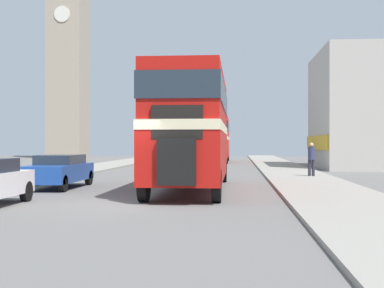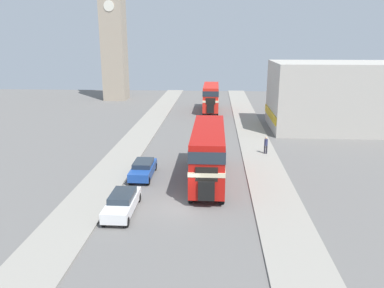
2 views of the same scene
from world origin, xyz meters
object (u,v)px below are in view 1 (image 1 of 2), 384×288
at_px(pedestrian_walking, 311,157).
at_px(church_tower, 68,11).
at_px(double_decker_bus, 192,123).
at_px(car_parked_mid, 59,170).
at_px(bus_distant, 216,136).

xyz_separation_m(pedestrian_walking, church_tower, (-24.09, 34.27, 16.52)).
bearing_deg(church_tower, double_decker_bus, -66.11).
xyz_separation_m(double_decker_bus, car_parked_mid, (-5.47, 0.46, -1.90)).
relative_size(double_decker_bus, church_tower, 0.31).
bearing_deg(pedestrian_walking, church_tower, 125.10).
bearing_deg(bus_distant, church_tower, 148.67).
bearing_deg(pedestrian_walking, car_parked_mid, -147.86).
relative_size(double_decker_bus, pedestrian_walking, 6.23).
distance_m(pedestrian_walking, church_tower, 45.03).
relative_size(bus_distant, car_parked_mid, 2.19).
relative_size(pedestrian_walking, church_tower, 0.05).
relative_size(bus_distant, pedestrian_walking, 5.56).
distance_m(bus_distant, car_parked_mid, 30.65).
xyz_separation_m(bus_distant, car_parked_mid, (-5.24, -30.14, -1.79)).
bearing_deg(bus_distant, pedestrian_walking, -75.83).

